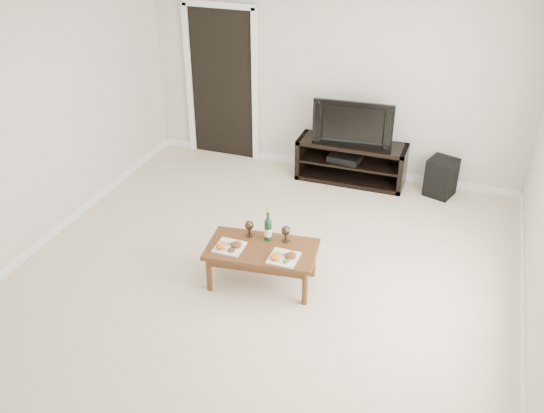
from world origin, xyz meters
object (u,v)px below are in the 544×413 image
Objects in this scene: television at (354,121)px; coffee_table at (262,265)px; media_console at (351,162)px; subwoofer at (441,177)px.

coffee_table is at bearing -101.08° from television.
television is 0.95× the size of coffee_table.
media_console is 1.39× the size of television.
television reaches higher than media_console.
television reaches higher than subwoofer.
subwoofer is at bearing -3.32° from television.
subwoofer is at bearing 59.27° from coffee_table.
television is 2.08× the size of subwoofer.
media_console is 2.50m from coffee_table.
television is (0.00, 0.00, 0.57)m from media_console.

